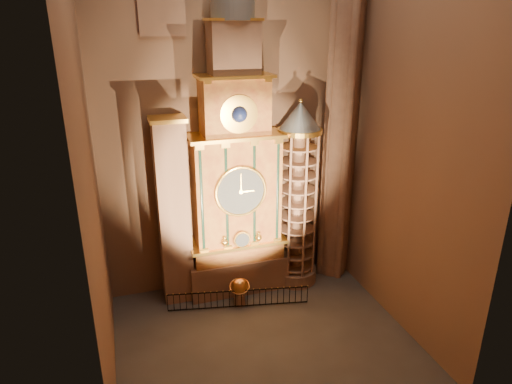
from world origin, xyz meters
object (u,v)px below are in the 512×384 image
object	(u,v)px
astronomical_clock	(236,179)
stair_turret	(297,198)
iron_railing	(239,299)
celestial_globe	(240,289)
portrait_tower	(174,212)

from	to	relation	value
astronomical_clock	stair_turret	size ratio (longest dim) A/B	1.55
stair_turret	iron_railing	size ratio (longest dim) A/B	1.46
stair_turret	celestial_globe	xyz separation A→B (m)	(-3.85, -1.49, -4.31)
portrait_tower	celestial_globe	bearing A→B (deg)	-30.09
portrait_tower	celestial_globe	distance (m)	5.48
stair_turret	portrait_tower	bearing A→B (deg)	177.67
stair_turret	celestial_globe	size ratio (longest dim) A/B	6.78
astronomical_clock	iron_railing	xyz separation A→B (m)	(-0.49, -2.04, -6.12)
iron_railing	celestial_globe	bearing A→B (deg)	63.17
celestial_globe	portrait_tower	bearing A→B (deg)	149.91
stair_turret	iron_railing	bearing A→B (deg)	-156.06
portrait_tower	celestial_globe	world-z (taller)	portrait_tower
astronomical_clock	iron_railing	distance (m)	6.47
astronomical_clock	stair_turret	xyz separation A→B (m)	(3.50, -0.26, -1.41)
iron_railing	astronomical_clock	bearing A→B (deg)	76.39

